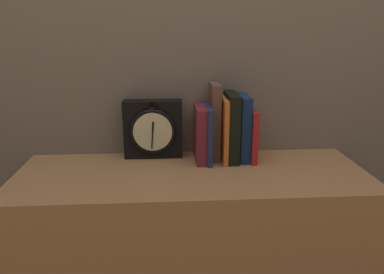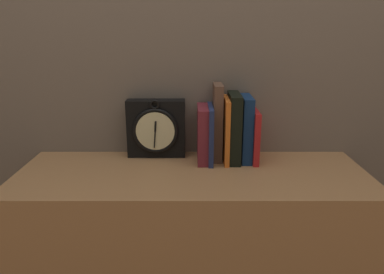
{
  "view_description": "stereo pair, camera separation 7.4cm",
  "coord_description": "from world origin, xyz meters",
  "views": [
    {
      "loc": [
        -0.07,
        -1.07,
        1.31
      ],
      "look_at": [
        0.0,
        0.0,
        0.99
      ],
      "focal_mm": 35.0,
      "sensor_mm": 36.0,
      "label": 1
    },
    {
      "loc": [
        0.0,
        -1.07,
        1.31
      ],
      "look_at": [
        0.0,
        0.0,
        0.99
      ],
      "focal_mm": 35.0,
      "sensor_mm": 36.0,
      "label": 2
    }
  ],
  "objects": [
    {
      "name": "book_slot6_red",
      "position": [
        0.2,
        0.11,
        0.97
      ],
      "size": [
        0.02,
        0.14,
        0.17
      ],
      "color": "red",
      "rests_on": "bookshelf"
    },
    {
      "name": "book_slot3_orange",
      "position": [
        0.11,
        0.11,
        0.98
      ],
      "size": [
        0.01,
        0.15,
        0.21
      ],
      "color": "orange",
      "rests_on": "bookshelf"
    },
    {
      "name": "book_slot2_brown",
      "position": [
        0.08,
        0.13,
        1.01
      ],
      "size": [
        0.03,
        0.11,
        0.25
      ],
      "color": "brown",
      "rests_on": "bookshelf"
    },
    {
      "name": "book_slot4_black",
      "position": [
        0.14,
        0.11,
        0.99
      ],
      "size": [
        0.04,
        0.14,
        0.22
      ],
      "color": "black",
      "rests_on": "bookshelf"
    },
    {
      "name": "book_slot5_navy",
      "position": [
        0.18,
        0.12,
        0.99
      ],
      "size": [
        0.03,
        0.13,
        0.22
      ],
      "color": "navy",
      "rests_on": "bookshelf"
    },
    {
      "name": "book_slot1_navy",
      "position": [
        0.06,
        0.11,
        0.97
      ],
      "size": [
        0.02,
        0.15,
        0.19
      ],
      "color": "navy",
      "rests_on": "bookshelf"
    },
    {
      "name": "wall_back",
      "position": [
        0.0,
        0.22,
        1.3
      ],
      "size": [
        6.0,
        0.05,
        2.6
      ],
      "color": "#756656",
      "rests_on": "ground_plane"
    },
    {
      "name": "book_slot0_maroon",
      "position": [
        0.04,
        0.11,
        0.97
      ],
      "size": [
        0.03,
        0.15,
        0.18
      ],
      "color": "maroon",
      "rests_on": "bookshelf"
    },
    {
      "name": "clock",
      "position": [
        -0.12,
        0.15,
        0.98
      ],
      "size": [
        0.2,
        0.07,
        0.2
      ],
      "color": "black",
      "rests_on": "bookshelf"
    }
  ]
}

